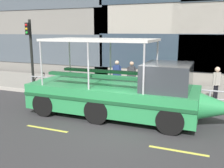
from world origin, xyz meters
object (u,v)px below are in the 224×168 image
duck_tour_boat (123,93)px  pedestrian_mid_right (117,72)px  traffic_light_pole (30,47)px  pedestrian_mid_left (132,74)px  pedestrian_near_bow (217,81)px  leaned_bicycle (46,82)px

duck_tour_boat → pedestrian_mid_right: bearing=114.2°
traffic_light_pole → pedestrian_mid_left: size_ratio=2.35×
pedestrian_near_bow → pedestrian_mid_right: size_ratio=1.00×
traffic_light_pole → pedestrian_mid_right: size_ratio=2.34×
leaned_bicycle → pedestrian_near_bow: 9.45m
traffic_light_pole → pedestrian_near_bow: 10.71m
pedestrian_mid_left → leaned_bicycle: bearing=-167.4°
duck_tour_boat → pedestrian_near_bow: 4.78m
pedestrian_mid_left → pedestrian_mid_right: bearing=175.4°
pedestrian_near_bow → pedestrian_mid_right: pedestrian_near_bow is taller
pedestrian_near_bow → pedestrian_mid_right: 5.37m
traffic_light_pole → pedestrian_mid_right: traffic_light_pole is taller
leaned_bicycle → pedestrian_near_bow: size_ratio=1.00×
leaned_bicycle → pedestrian_mid_left: (4.99, 1.12, 0.67)m
duck_tour_boat → pedestrian_mid_left: (-0.77, 3.66, 0.19)m
pedestrian_mid_left → pedestrian_mid_right: size_ratio=1.00×
pedestrian_near_bow → pedestrian_mid_left: size_ratio=1.01×
duck_tour_boat → pedestrian_mid_left: 3.75m
traffic_light_pole → pedestrian_mid_left: (6.19, 0.88, -1.42)m
duck_tour_boat → pedestrian_mid_right: duck_tour_boat is taller
leaned_bicycle → pedestrian_mid_right: size_ratio=1.00×
traffic_light_pole → pedestrian_near_bow: bearing=1.5°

